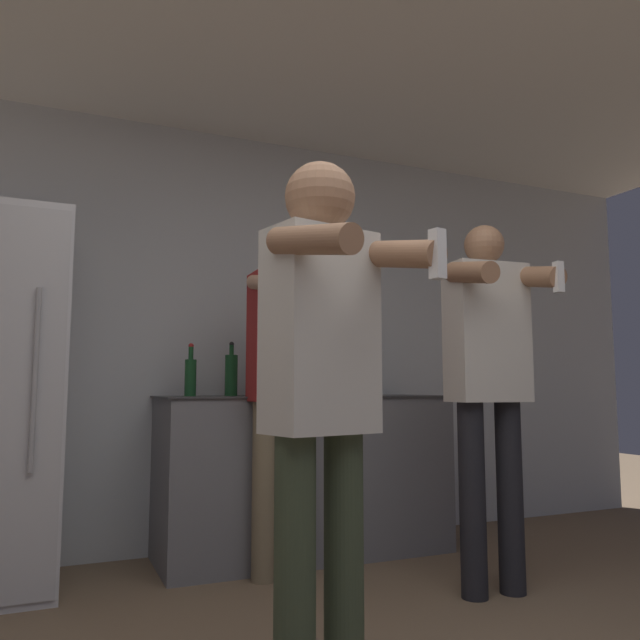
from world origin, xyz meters
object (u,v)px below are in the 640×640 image
at_px(person_man_side, 489,369).
at_px(bottle_tall_gin, 231,374).
at_px(bottle_amber_bourbon, 326,375).
at_px(bottle_green_wine, 353,375).
at_px(bottle_short_whiskey, 190,375).
at_px(person_spectator_back, 282,374).
at_px(person_woman_foreground, 322,379).
at_px(bottle_dark_rum, 283,375).

bearing_deg(person_man_side, bottle_tall_gin, 133.41).
bearing_deg(bottle_amber_bourbon, person_man_side, -69.31).
bearing_deg(bottle_green_wine, bottle_short_whiskey, 180.00).
xyz_separation_m(bottle_amber_bourbon, person_spectator_back, (-0.43, -0.41, -0.00)).
bearing_deg(bottle_green_wine, bottle_tall_gin, 180.00).
bearing_deg(bottle_amber_bourbon, person_spectator_back, -136.59).
relative_size(bottle_tall_gin, person_woman_foreground, 0.19).
distance_m(bottle_tall_gin, person_spectator_back, 0.44).
distance_m(bottle_tall_gin, person_man_side, 1.43).
distance_m(bottle_dark_rum, bottle_tall_gin, 0.31).
xyz_separation_m(bottle_dark_rum, person_woman_foreground, (-0.51, -1.74, -0.05)).
bearing_deg(bottle_short_whiskey, bottle_amber_bourbon, 0.00).
xyz_separation_m(bottle_short_whiskey, bottle_amber_bourbon, (0.82, 0.00, 0.01)).
bearing_deg(bottle_dark_rum, bottle_amber_bourbon, 0.00).
bearing_deg(bottle_dark_rum, person_spectator_back, -110.62).
bearing_deg(person_woman_foreground, bottle_green_wine, 60.79).
relative_size(bottle_green_wine, bottle_amber_bourbon, 1.10).
relative_size(bottle_amber_bourbon, person_spectator_back, 0.17).
relative_size(bottle_tall_gin, person_spectator_back, 0.18).
bearing_deg(bottle_short_whiskey, bottle_tall_gin, 0.00).
bearing_deg(bottle_dark_rum, bottle_short_whiskey, 180.00).
bearing_deg(bottle_tall_gin, bottle_short_whiskey, -180.00).
distance_m(bottle_green_wine, person_spectator_back, 0.74).
bearing_deg(bottle_tall_gin, person_woman_foreground, -96.44).
bearing_deg(bottle_amber_bourbon, bottle_green_wine, 0.00).
xyz_separation_m(person_woman_foreground, person_man_side, (1.18, 0.70, 0.06)).
bearing_deg(person_man_side, bottle_amber_bourbon, 110.69).
height_order(person_woman_foreground, person_spectator_back, person_spectator_back).
relative_size(bottle_amber_bourbon, person_woman_foreground, 0.18).
distance_m(person_woman_foreground, person_spectator_back, 1.38).
xyz_separation_m(bottle_amber_bourbon, person_man_side, (0.39, -1.04, 0.01)).
height_order(bottle_dark_rum, bottle_tall_gin, bottle_dark_rum).
xyz_separation_m(bottle_tall_gin, person_man_side, (0.98, -1.04, 0.01)).
relative_size(bottle_green_wine, person_man_side, 0.19).
height_order(bottle_tall_gin, person_man_side, person_man_side).
bearing_deg(bottle_dark_rum, person_man_side, -57.20).
bearing_deg(bottle_amber_bourbon, bottle_dark_rum, 180.00).
relative_size(bottle_dark_rum, bottle_amber_bourbon, 1.07).
distance_m(person_man_side, person_spectator_back, 1.04).
distance_m(bottle_short_whiskey, person_man_side, 1.60).
bearing_deg(person_spectator_back, bottle_green_wine, 33.47).
bearing_deg(bottle_amber_bourbon, person_woman_foreground, -114.35).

